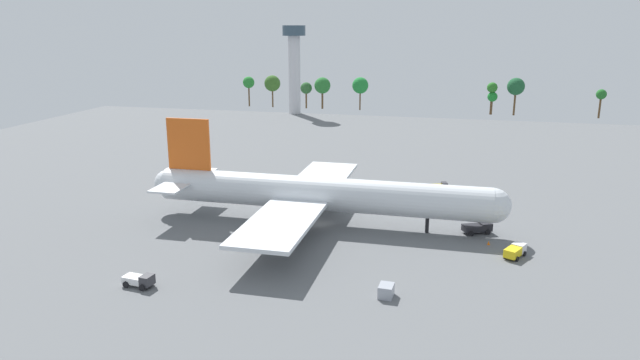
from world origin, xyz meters
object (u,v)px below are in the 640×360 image
safety_cone_nose (489,243)px  control_tower (294,61)px  cargo_loader (439,187)px  pushback_tractor (139,280)px  maintenance_van (478,228)px  cargo_container_fore (386,291)px  baggage_tug (515,251)px  cargo_airplane (318,194)px

safety_cone_nose → control_tower: bearing=118.3°
cargo_loader → pushback_tractor: bearing=-123.8°
maintenance_van → pushback_tractor: bearing=-144.3°
safety_cone_nose → control_tower: 164.95m
pushback_tractor → maintenance_van: bearing=35.7°
maintenance_van → control_tower: 159.03m
cargo_loader → control_tower: control_tower is taller
cargo_container_fore → baggage_tug: bearing=46.1°
baggage_tug → cargo_loader: bearing=111.0°
maintenance_van → cargo_loader: bearing=107.2°
safety_cone_nose → control_tower: size_ratio=0.02×
cargo_loader → control_tower: (-67.48, 111.90, 21.47)m
maintenance_van → cargo_container_fore: (-13.30, -30.30, -0.20)m
baggage_tug → maintenance_van: bearing=119.9°
cargo_loader → pushback_tractor: 74.58m
cargo_loader → pushback_tractor: cargo_loader is taller
cargo_airplane → safety_cone_nose: (32.17, -3.77, -5.74)m
control_tower → pushback_tractor: bearing=-81.5°
maintenance_van → cargo_loader: (-8.15, 26.33, 0.07)m
baggage_tug → safety_cone_nose: 6.25m
baggage_tug → pushback_tractor: (-55.52, -25.34, -0.03)m
cargo_loader → cargo_container_fore: size_ratio=1.51×
cargo_loader → control_tower: 132.42m
baggage_tug → cargo_container_fore: (-19.24, -19.96, -0.17)m
pushback_tractor → cargo_loader: bearing=56.2°
pushback_tractor → cargo_container_fore: bearing=8.4°
pushback_tractor → cargo_container_fore: (36.28, 5.38, -0.14)m
maintenance_van → safety_cone_nose: 6.02m
cargo_airplane → cargo_container_fore: (17.03, -28.40, -5.19)m
cargo_loader → baggage_tug: size_ratio=0.77×
maintenance_van → control_tower: bearing=118.7°
cargo_airplane → maintenance_van: size_ratio=12.21×
cargo_airplane → pushback_tractor: 39.21m
maintenance_van → cargo_container_fore: maintenance_van is taller
cargo_loader → cargo_container_fore: bearing=-95.2°
cargo_container_fore → cargo_airplane: bearing=120.9°
control_tower → safety_cone_nose: bearing=-61.7°
maintenance_van → cargo_airplane: bearing=-176.4°
cargo_airplane → pushback_tractor: bearing=-119.7°
maintenance_van → control_tower: control_tower is taller
baggage_tug → control_tower: control_tower is taller
pushback_tractor → control_tower: control_tower is taller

